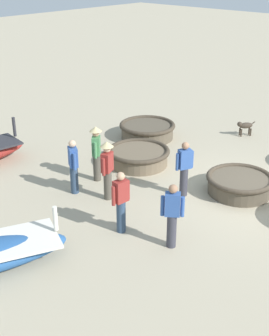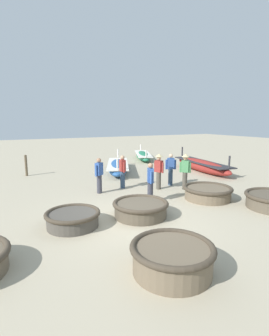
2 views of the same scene
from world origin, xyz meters
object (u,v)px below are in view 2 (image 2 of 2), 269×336
Objects in this scene: coracle_nearest at (208,192)px; coracle_tilted at (141,208)px; fisherman_hauling at (185,169)px; coracle_front_left at (73,218)px; long_boat_white_hull at (202,165)px; fisherman_by_coracle at (159,169)px; long_boat_green_hull at (118,167)px; fisherman_with_hat at (99,175)px; fisherman_crouching at (150,182)px; fisherman_standing_right at (123,171)px; coracle_beside_post at (172,257)px; mooring_post_mid_beach at (26,165)px; long_boat_blue_hull at (143,156)px; fisherman_standing_left at (171,169)px.

coracle_tilted is at bearing -172.40° from coracle_nearest.
coracle_front_left is at bearing -161.63° from fisherman_hauling.
long_boat_white_hull is (7.24, 5.11, 0.09)m from coracle_tilted.
fisherman_by_coracle is 1.22m from fisherman_hauling.
long_boat_green_hull reaches higher than coracle_front_left.
coracle_nearest is 1.18× the size of fisherman_hauling.
fisherman_with_hat is (-0.23, 3.35, 0.55)m from coracle_tilted.
long_boat_green_hull is 5.41m from fisherman_hauling.
fisherman_standing_right is at bearing 90.63° from fisherman_crouching.
coracle_front_left is 10.66m from long_boat_white_hull.
coracle_beside_post is 12.08m from mooring_post_mid_beach.
fisherman_standing_right is at bearing 46.51° from coracle_front_left.
coracle_beside_post is at bearing -69.94° from coracle_front_left.
coracle_tilted is 3.72m from fisherman_by_coracle.
fisherman_crouching is at bearing -59.13° from fisherman_with_hat.
long_boat_white_hull is at bearing -25.44° from long_boat_green_hull.
fisherman_by_coracle is at bearing 112.15° from coracle_nearest.
long_boat_blue_hull is at bearing 61.99° from fisherman_crouching.
fisherman_with_hat is at bearing 83.37° from coracle_beside_post.
coracle_front_left is 0.33× the size of long_boat_green_hull.
fisherman_by_coracle is at bearing 59.68° from coracle_beside_post.
coracle_nearest is 1.18× the size of fisherman_by_coracle.
coracle_beside_post is 6.86m from fisherman_by_coracle.
long_boat_blue_hull is 4.20× the size of mooring_post_mid_beach.
coracle_front_left is at bearing -163.89° from fisherman_crouching.
coracle_front_left is 1.06× the size of fisherman_standing_left.
mooring_post_mid_beach reaches higher than coracle_nearest.
mooring_post_mid_beach is at bearing 137.12° from fisherman_standing_left.
coracle_front_left is 6.09m from fisherman_hauling.
fisherman_crouching is (-1.38, -6.23, 0.50)m from long_boat_green_hull.
coracle_tilted is 1.67m from fisherman_crouching.
fisherman_crouching is (-6.16, -3.95, 0.46)m from long_boat_white_hull.
long_boat_white_hull is (8.23, 8.30, 0.03)m from coracle_beside_post.
coracle_front_left is 4.79m from fisherman_standing_right.
long_boat_white_hull is 1.10× the size of long_boat_blue_hull.
fisherman_with_hat reaches higher than coracle_nearest.
long_boat_green_hull is 3.27× the size of fisherman_crouching.
long_boat_white_hull is 4.61× the size of mooring_post_mid_beach.
coracle_beside_post is 1.08× the size of fisherman_hauling.
fisherman_crouching is (3.30, 0.95, 0.57)m from coracle_front_left.
coracle_beside_post is 1.15× the size of fisherman_standing_right.
fisherman_crouching is (0.03, -2.50, 0.00)m from fisherman_standing_right.
fisherman_standing_left reaches higher than coracle_nearest.
fisherman_by_coracle reaches higher than fisherman_standing_right.
fisherman_with_hat is (-7.47, -1.77, 0.46)m from long_boat_white_hull.
fisherman_by_coracle is 1.06× the size of fisherman_with_hat.
coracle_beside_post is at bearing -130.37° from fisherman_hauling.
fisherman_standing_right reaches higher than long_boat_green_hull.
long_boat_white_hull reaches higher than mooring_post_mid_beach.
long_boat_blue_hull is (7.51, 14.59, -0.05)m from coracle_beside_post.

